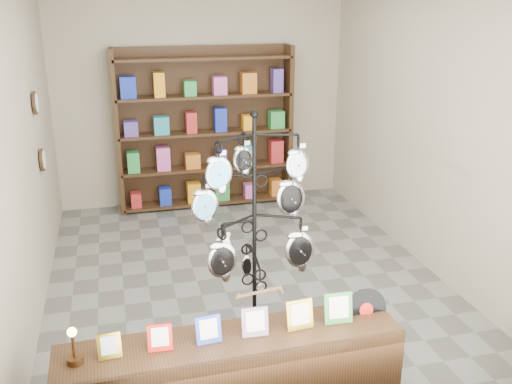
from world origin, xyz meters
TOP-DOWN VIEW (x-y plane):
  - ground at (0.00, 0.00)m, footprint 5.00×5.00m
  - room_envelope at (0.00, 0.00)m, footprint 5.00×5.00m
  - display_tree at (-0.18, -1.20)m, footprint 1.04×0.91m
  - front_shelf at (-0.54, -2.00)m, footprint 2.41×0.54m
  - back_shelving at (0.00, 2.30)m, footprint 2.42×0.36m
  - wall_clocks at (-1.97, 0.80)m, footprint 0.03×0.24m

SIDE VIEW (x-z plane):
  - ground at x=0.00m, z-range 0.00..0.00m
  - front_shelf at x=-0.54m, z-range -0.13..0.72m
  - back_shelving at x=0.00m, z-range -0.07..2.13m
  - display_tree at x=-0.18m, z-range 0.16..2.18m
  - wall_clocks at x=-1.97m, z-range 1.08..1.92m
  - room_envelope at x=0.00m, z-range -0.65..4.35m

